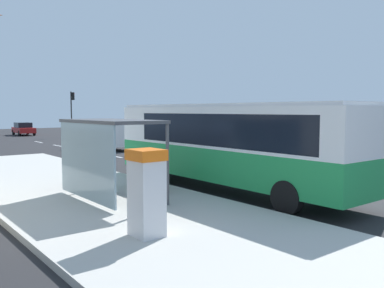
% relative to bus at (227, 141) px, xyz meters
% --- Properties ---
extents(ground_plane, '(56.00, 92.00, 0.04)m').
position_rel_bus_xyz_m(ground_plane, '(1.71, 12.75, -1.86)').
color(ground_plane, '#262628').
extents(sidewalk_platform, '(6.20, 30.00, 0.18)m').
position_rel_bus_xyz_m(sidewalk_platform, '(-4.69, 0.75, -1.75)').
color(sidewalk_platform, beige).
rests_on(sidewalk_platform, ground).
extents(lane_stripe_seg_1, '(0.16, 2.20, 0.01)m').
position_rel_bus_xyz_m(lane_stripe_seg_1, '(1.96, -2.25, -1.84)').
color(lane_stripe_seg_1, silver).
rests_on(lane_stripe_seg_1, ground).
extents(lane_stripe_seg_2, '(0.16, 2.20, 0.01)m').
position_rel_bus_xyz_m(lane_stripe_seg_2, '(1.96, 2.75, -1.84)').
color(lane_stripe_seg_2, silver).
rests_on(lane_stripe_seg_2, ground).
extents(lane_stripe_seg_3, '(0.16, 2.20, 0.01)m').
position_rel_bus_xyz_m(lane_stripe_seg_3, '(1.96, 7.75, -1.84)').
color(lane_stripe_seg_3, silver).
rests_on(lane_stripe_seg_3, ground).
extents(lane_stripe_seg_4, '(0.16, 2.20, 0.01)m').
position_rel_bus_xyz_m(lane_stripe_seg_4, '(1.96, 12.75, -1.84)').
color(lane_stripe_seg_4, silver).
rests_on(lane_stripe_seg_4, ground).
extents(lane_stripe_seg_5, '(0.16, 2.20, 0.01)m').
position_rel_bus_xyz_m(lane_stripe_seg_5, '(1.96, 17.75, -1.84)').
color(lane_stripe_seg_5, silver).
rests_on(lane_stripe_seg_5, ground).
extents(lane_stripe_seg_6, '(0.16, 2.20, 0.01)m').
position_rel_bus_xyz_m(lane_stripe_seg_6, '(1.96, 22.75, -1.84)').
color(lane_stripe_seg_6, silver).
rests_on(lane_stripe_seg_6, ground).
extents(lane_stripe_seg_7, '(0.16, 2.20, 0.01)m').
position_rel_bus_xyz_m(lane_stripe_seg_7, '(1.96, 27.75, -1.84)').
color(lane_stripe_seg_7, silver).
rests_on(lane_stripe_seg_7, ground).
extents(bus, '(2.58, 11.02, 3.21)m').
position_rel_bus_xyz_m(bus, '(0.00, 0.00, 0.00)').
color(bus, '#1E8C47').
rests_on(bus, ground).
extents(white_van, '(2.23, 5.28, 2.30)m').
position_rel_bus_xyz_m(white_van, '(3.91, 17.35, -0.50)').
color(white_van, white).
rests_on(white_van, ground).
extents(sedan_near, '(2.00, 4.47, 1.52)m').
position_rel_bus_xyz_m(sedan_near, '(4.01, 39.75, -1.05)').
color(sedan_near, '#A51919').
rests_on(sedan_near, ground).
extents(ticket_machine, '(0.66, 0.76, 1.94)m').
position_rel_bus_xyz_m(ticket_machine, '(-5.59, -3.39, -0.67)').
color(ticket_machine, silver).
rests_on(ticket_machine, sidewalk_platform).
extents(recycling_bin_red, '(0.52, 0.52, 0.95)m').
position_rel_bus_xyz_m(recycling_bin_red, '(-2.49, 0.90, -1.19)').
color(recycling_bin_red, red).
rests_on(recycling_bin_red, sidewalk_platform).
extents(recycling_bin_green, '(0.52, 0.52, 0.95)m').
position_rel_bus_xyz_m(recycling_bin_green, '(-2.49, 1.60, -1.19)').
color(recycling_bin_green, green).
rests_on(recycling_bin_green, sidewalk_platform).
extents(traffic_light_near_side, '(0.49, 0.28, 5.02)m').
position_rel_bus_xyz_m(traffic_light_near_side, '(7.21, 32.56, 1.50)').
color(traffic_light_near_side, '#2D2D2D').
rests_on(traffic_light_near_side, ground).
extents(bus_shelter, '(1.80, 4.00, 2.50)m').
position_rel_bus_xyz_m(bus_shelter, '(-4.70, 0.65, 0.25)').
color(bus_shelter, '#4C4C51').
rests_on(bus_shelter, sidewalk_platform).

